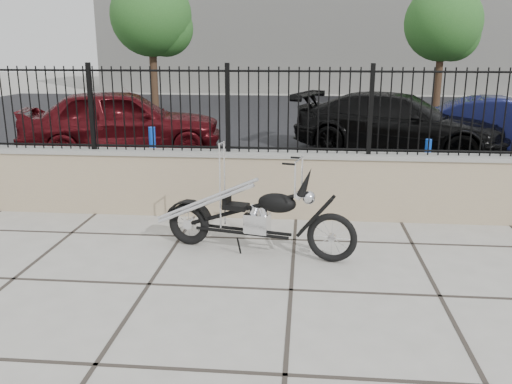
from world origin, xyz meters
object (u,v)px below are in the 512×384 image
Objects in this scene: car_blue at (506,126)px; chopper_motorcycle at (254,199)px; car_red at (122,121)px; car_black at (398,124)px.

chopper_motorcycle is at bearing 154.32° from car_blue.
chopper_motorcycle is at bearing -162.90° from car_red.
chopper_motorcycle is 8.50m from car_blue.
car_red is at bearing 134.87° from chopper_motorcycle.
car_red is 1.14× the size of car_blue.
car_red is at bearing 116.41° from car_black.
car_black is 2.48m from car_blue.
car_red is at bearing 107.49° from car_blue.
car_blue is (5.19, 6.73, -0.03)m from chopper_motorcycle.
car_black is at bearing -98.37° from car_red.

